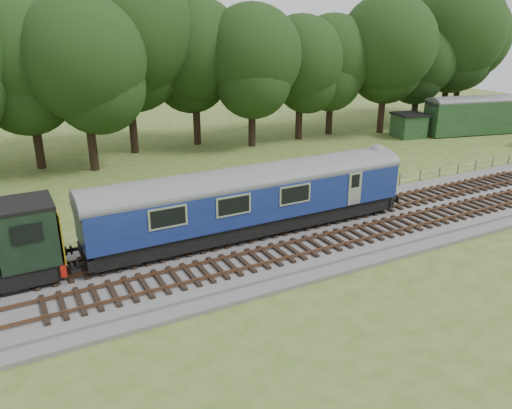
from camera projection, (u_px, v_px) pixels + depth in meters
ground at (350, 229)px, 29.02m from camera, size 120.00×120.00×0.00m
ballast at (350, 226)px, 28.95m from camera, size 70.00×7.00×0.35m
track_north at (336, 214)px, 30.03m from camera, size 67.20×2.40×0.21m
track_south at (369, 232)px, 27.55m from camera, size 67.20×2.40×0.21m
fence at (307, 205)px, 32.74m from camera, size 64.00×0.12×1.00m
tree_line at (205, 149)px, 47.23m from camera, size 70.00×8.00×18.00m
dmu_railcar at (253, 195)px, 26.77m from camera, size 18.05×2.86×3.88m
worker at (102, 254)px, 23.06m from camera, size 0.71×0.52×1.77m
parked_coach at (494, 112)px, 53.30m from camera, size 15.62×6.12×3.94m
shed at (409, 125)px, 51.59m from camera, size 3.53×3.53×2.47m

